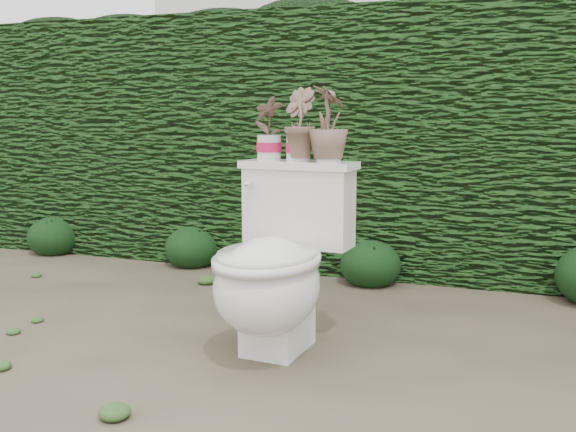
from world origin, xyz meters
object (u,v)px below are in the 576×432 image
(toilet, at_px, (276,268))
(potted_plant_left, at_px, (269,130))
(potted_plant_right, at_px, (329,126))
(potted_plant_center, at_px, (298,126))

(toilet, bearing_deg, potted_plant_left, 120.58)
(potted_plant_left, bearing_deg, potted_plant_right, 122.05)
(potted_plant_left, xyz_separation_m, potted_plant_center, (0.14, -0.01, 0.02))
(potted_plant_left, relative_size, potted_plant_center, 0.87)
(potted_plant_left, height_order, potted_plant_right, potted_plant_right)
(potted_plant_center, height_order, potted_plant_right, potted_plant_right)
(potted_plant_left, relative_size, potted_plant_right, 0.86)
(toilet, height_order, potted_plant_right, potted_plant_right)
(toilet, distance_m, potted_plant_left, 0.62)
(toilet, relative_size, potted_plant_right, 2.54)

